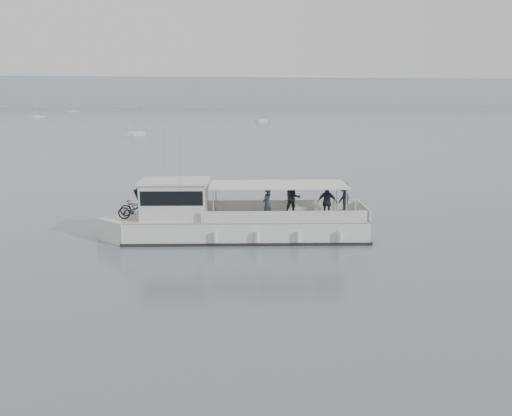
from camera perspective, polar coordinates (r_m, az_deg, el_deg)
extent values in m
plane|color=slate|center=(31.74, -9.09, -2.42)|extent=(1400.00, 1400.00, 0.00)
cube|color=#939EA8|center=(590.96, -9.01, 11.33)|extent=(1400.00, 90.00, 28.00)
cube|color=silver|center=(29.95, -0.95, -2.16)|extent=(12.71, 4.87, 1.34)
cube|color=silver|center=(30.54, -12.66, -2.17)|extent=(3.33, 3.33, 1.34)
cube|color=beige|center=(29.80, -0.95, -0.90)|extent=(12.71, 4.87, 0.06)
cube|color=black|center=(30.04, -0.94, -2.93)|extent=(12.93, 5.02, 0.19)
cube|color=silver|center=(31.37, 2.42, 0.26)|extent=(8.20, 1.17, 0.62)
cube|color=silver|center=(28.26, 2.84, -0.92)|extent=(8.20, 1.17, 0.62)
cube|color=silver|center=(30.41, 10.70, -0.26)|extent=(0.53, 3.29, 0.62)
cube|color=silver|center=(29.84, -8.11, 0.82)|extent=(3.64, 3.19, 1.86)
cube|color=black|center=(30.04, -11.15, 1.09)|extent=(0.91, 2.63, 1.19)
cube|color=black|center=(29.78, -8.13, 1.40)|extent=(3.44, 3.20, 0.72)
cube|color=silver|center=(29.68, -8.16, 2.68)|extent=(3.87, 3.42, 0.10)
cube|color=white|center=(29.56, 2.24, 2.35)|extent=(7.36, 3.98, 0.08)
cylinder|color=silver|center=(28.26, -4.28, 0.18)|extent=(0.07, 0.07, 1.70)
cylinder|color=silver|center=(31.10, -4.02, 1.16)|extent=(0.07, 0.07, 1.70)
cylinder|color=silver|center=(28.69, 9.01, 0.24)|extent=(0.07, 0.07, 1.70)
cylinder|color=silver|center=(31.49, 8.08, 1.20)|extent=(0.07, 0.07, 1.70)
cylinder|color=silver|center=(30.52, -9.19, 5.41)|extent=(0.03, 0.03, 2.68)
cylinder|color=silver|center=(28.79, -7.57, 4.72)|extent=(0.03, 0.03, 2.27)
cylinder|color=silver|center=(28.20, -4.07, -2.90)|extent=(0.28, 0.28, 0.52)
cylinder|color=silver|center=(28.18, 0.13, -2.88)|extent=(0.28, 0.28, 0.52)
cylinder|color=silver|center=(28.31, 4.32, -2.85)|extent=(0.28, 0.28, 0.52)
cylinder|color=silver|center=(28.58, 8.45, -2.80)|extent=(0.28, 0.28, 0.52)
imported|color=black|center=(30.63, -11.84, 0.07)|extent=(1.84, 0.84, 0.93)
imported|color=black|center=(29.83, -12.12, -0.18)|extent=(1.68, 0.67, 0.98)
imported|color=#272A34|center=(28.75, 1.12, 0.42)|extent=(0.71, 0.76, 1.73)
imported|color=#272A34|center=(30.47, 3.70, 0.99)|extent=(0.85, 0.67, 1.73)
imported|color=#272A34|center=(29.35, 7.14, 0.55)|extent=(1.10, 0.81, 1.73)
imported|color=#272A34|center=(30.52, 8.77, 0.90)|extent=(0.70, 1.15, 1.73)
cube|color=silver|center=(249.09, -21.12, 8.50)|extent=(5.12, 8.34, 0.75)
cube|color=silver|center=(249.09, -21.13, 8.57)|extent=(3.05, 3.38, 0.45)
cylinder|color=silver|center=(249.01, -21.19, 9.57)|extent=(0.08, 0.08, 8.75)
cube|color=silver|center=(357.97, -17.77, 9.19)|extent=(6.16, 2.91, 0.75)
cube|color=silver|center=(357.96, -17.77, 9.24)|extent=(2.33, 2.00, 0.45)
cylinder|color=silver|center=(357.91, -17.80, 9.76)|extent=(0.08, 0.08, 6.51)
cube|color=silver|center=(187.59, 0.52, 8.69)|extent=(5.03, 5.40, 0.75)
cube|color=silver|center=(187.58, 0.52, 8.79)|extent=(2.47, 2.51, 0.45)
cylinder|color=silver|center=(187.50, 0.52, 9.73)|extent=(0.08, 0.08, 6.16)
cube|color=silver|center=(118.27, -12.00, 7.23)|extent=(3.86, 6.33, 0.75)
cube|color=silver|center=(118.25, -12.00, 7.38)|extent=(2.31, 2.56, 0.45)
cylinder|color=silver|center=(118.12, -12.07, 8.98)|extent=(0.08, 0.08, 6.64)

